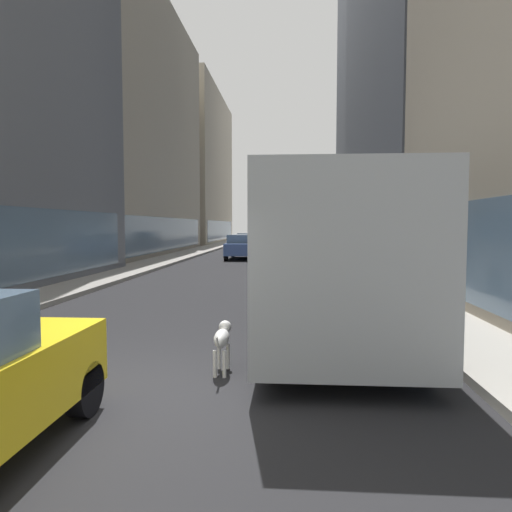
{
  "coord_description": "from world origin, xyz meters",
  "views": [
    {
      "loc": [
        2.04,
        -5.82,
        2.22
      ],
      "look_at": [
        1.12,
        6.65,
        1.4
      ],
      "focal_mm": 32.81,
      "sensor_mm": 36.0,
      "label": 1
    }
  ],
  "objects_px": {
    "car_blue_hatchback": "(241,247)",
    "pedestrian_with_handbag": "(413,264)",
    "car_white_van": "(249,243)",
    "dalmatian_dog": "(222,338)",
    "car_grey_wagon": "(258,239)",
    "transit_bus": "(322,244)"
  },
  "relations": [
    {
      "from": "pedestrian_with_handbag",
      "to": "car_white_van",
      "type": "bearing_deg",
      "value": 107.82
    },
    {
      "from": "transit_bus",
      "to": "car_grey_wagon",
      "type": "bearing_deg",
      "value": 96.42
    },
    {
      "from": "car_grey_wagon",
      "to": "transit_bus",
      "type": "bearing_deg",
      "value": -83.58
    },
    {
      "from": "car_grey_wagon",
      "to": "car_blue_hatchback",
      "type": "xyz_separation_m",
      "value": [
        0.0,
        -16.1,
        -0.0
      ]
    },
    {
      "from": "car_blue_hatchback",
      "to": "pedestrian_with_handbag",
      "type": "xyz_separation_m",
      "value": [
        7.05,
        -15.99,
        0.19
      ]
    },
    {
      "from": "transit_bus",
      "to": "car_grey_wagon",
      "type": "relative_size",
      "value": 2.58
    },
    {
      "from": "car_white_van",
      "to": "dalmatian_dog",
      "type": "bearing_deg",
      "value": -85.75
    },
    {
      "from": "pedestrian_with_handbag",
      "to": "transit_bus",
      "type": "bearing_deg",
      "value": -131.33
    },
    {
      "from": "transit_bus",
      "to": "pedestrian_with_handbag",
      "type": "bearing_deg",
      "value": 48.67
    },
    {
      "from": "car_blue_hatchback",
      "to": "dalmatian_dog",
      "type": "relative_size",
      "value": 4.64
    },
    {
      "from": "car_blue_hatchback",
      "to": "car_white_van",
      "type": "bearing_deg",
      "value": 90.0
    },
    {
      "from": "car_blue_hatchback",
      "to": "car_white_van",
      "type": "relative_size",
      "value": 0.97
    },
    {
      "from": "transit_bus",
      "to": "car_white_van",
      "type": "distance_m",
      "value": 25.73
    },
    {
      "from": "car_white_van",
      "to": "pedestrian_with_handbag",
      "type": "distance_m",
      "value": 23.03
    },
    {
      "from": "car_blue_hatchback",
      "to": "car_grey_wagon",
      "type": "bearing_deg",
      "value": 90.0
    },
    {
      "from": "transit_bus",
      "to": "car_blue_hatchback",
      "type": "height_order",
      "value": "transit_bus"
    },
    {
      "from": "dalmatian_dog",
      "to": "pedestrian_with_handbag",
      "type": "xyz_separation_m",
      "value": [
        4.83,
        7.87,
        0.5
      ]
    },
    {
      "from": "car_grey_wagon",
      "to": "pedestrian_with_handbag",
      "type": "bearing_deg",
      "value": -77.61
    },
    {
      "from": "car_grey_wagon",
      "to": "car_white_van",
      "type": "bearing_deg",
      "value": -90.0
    },
    {
      "from": "car_white_van",
      "to": "pedestrian_with_handbag",
      "type": "xyz_separation_m",
      "value": [
        7.05,
        -21.93,
        0.19
      ]
    },
    {
      "from": "transit_bus",
      "to": "car_blue_hatchback",
      "type": "xyz_separation_m",
      "value": [
        -4.0,
        19.46,
        -0.95
      ]
    },
    {
      "from": "transit_bus",
      "to": "dalmatian_dog",
      "type": "bearing_deg",
      "value": -112.04
    }
  ]
}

